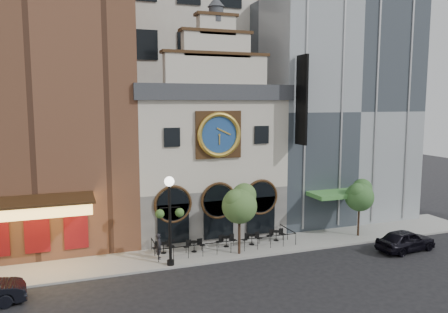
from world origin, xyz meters
name	(u,v)px	position (x,y,z in m)	size (l,w,h in m)	color
ground	(237,261)	(0.00, 0.00, 0.00)	(120.00, 120.00, 0.00)	black
sidewalk	(225,248)	(0.00, 2.50, 0.07)	(44.00, 5.00, 0.15)	gray
clock_building	(203,153)	(0.00, 7.82, 6.69)	(12.60, 8.78, 18.65)	#605E5B
theater_building	(35,81)	(-13.00, 9.96, 12.60)	(14.00, 15.60, 25.00)	brown
retail_building	(323,111)	(12.99, 9.99, 10.14)	(14.00, 14.40, 20.00)	gray
office_tower	(169,17)	(0.00, 20.00, 20.00)	(20.00, 16.00, 40.00)	beige
cafe_railing	(225,242)	(0.00, 2.50, 0.60)	(10.60, 2.60, 0.90)	black
bistro_0	(163,247)	(-4.61, 2.82, 0.61)	(1.58, 0.68, 0.90)	black
bistro_1	(194,246)	(-2.44, 2.36, 0.61)	(1.58, 0.68, 0.90)	black
bistro_2	(226,241)	(0.16, 2.61, 0.61)	(1.58, 0.68, 0.90)	black
bistro_3	(252,239)	(2.18, 2.41, 0.61)	(1.58, 0.68, 0.90)	black
bistro_4	(276,235)	(4.37, 2.66, 0.61)	(1.58, 0.68, 0.90)	black
car_right	(406,240)	(12.52, -2.39, 0.81)	(1.91, 4.76, 1.62)	black
pedestrian	(159,246)	(-5.11, 1.86, 1.05)	(0.66, 0.43, 1.80)	black
lamppost	(170,211)	(-4.64, 0.40, 3.88)	(1.92, 0.72, 6.02)	black
tree_left	(240,203)	(0.57, 0.93, 3.87)	(2.63, 2.54, 5.07)	#382619
tree_right	(360,195)	(11.34, 1.61, 3.55)	(2.41, 2.32, 4.64)	#382619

